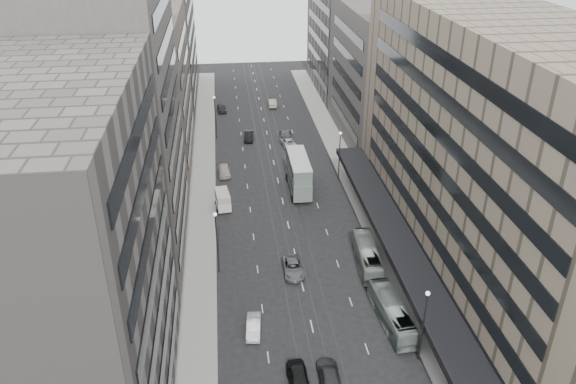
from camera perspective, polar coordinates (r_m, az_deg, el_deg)
name	(u,v)px	position (r m, az deg, el deg)	size (l,w,h in m)	color
ground	(313,333)	(60.59, 2.58, -14.08)	(220.00, 220.00, 0.00)	black
sidewalk_right	(349,172)	(93.52, 6.21, 2.01)	(4.00, 125.00, 0.15)	gray
sidewalk_left	(203,180)	(91.44, -8.63, 1.23)	(4.00, 125.00, 0.15)	gray
department_store	(499,161)	(65.33, 20.64, 2.96)	(19.20, 60.00, 30.00)	gray
building_right_mid	(387,75)	(104.81, 9.99, 11.59)	(15.00, 28.00, 24.00)	#4D4743
building_right_far	(351,30)	(132.54, 6.43, 16.06)	(15.00, 32.00, 28.00)	#66615C
building_left_a	(54,276)	(46.44, -22.69, -7.84)	(15.00, 28.00, 30.00)	#66615C
building_left_b	(108,124)	(68.99, -17.80, 6.57)	(15.00, 26.00, 34.00)	#4D4743
building_left_c	(139,91)	(95.65, -14.86, 9.85)	(15.00, 28.00, 25.00)	#706257
building_left_d	(156,38)	(127.00, -13.24, 15.02)	(15.00, 38.00, 28.00)	#66615C
lamp_right_near	(424,318)	(55.75, 13.68, -12.33)	(0.44, 0.44, 8.32)	#262628
lamp_right_far	(340,150)	(88.70, 5.27, 4.23)	(0.44, 0.44, 8.32)	#262628
lamp_left_near	(216,236)	(66.56, -7.28, -4.42)	(0.44, 0.44, 8.32)	#262628
lamp_left_far	(215,113)	(105.54, -7.43, 8.01)	(0.44, 0.44, 8.32)	#262628
bus_near	(392,313)	(61.78, 10.52, -11.98)	(2.30, 9.83, 2.74)	gray
bus_far	(367,255)	(70.08, 8.04, -6.40)	(2.31, 9.86, 2.75)	gray
double_decker	(299,173)	(86.01, 1.09, 1.94)	(3.15, 10.08, 5.51)	slate
panel_van	(223,199)	(82.21, -6.65, -0.75)	(2.48, 4.37, 2.62)	silver
sedan_0	(299,380)	(54.70, 1.12, -18.57)	(1.95, 4.84, 1.65)	black
sedan_1	(254,326)	(60.33, -3.52, -13.47)	(1.44, 4.14, 1.36)	silver
sedan_2	(293,267)	(68.47, 0.52, -7.67)	(2.37, 5.13, 1.43)	slate
sedan_3	(329,375)	(55.39, 4.21, -18.07)	(2.01, 4.95, 1.44)	#27272A
sedan_4	(224,171)	(92.42, -6.48, 2.16)	(1.86, 4.62, 1.57)	#B9AB99
sedan_5	(249,136)	(106.05, -4.00, 5.71)	(1.63, 4.68, 1.54)	black
sedan_6	(288,142)	(103.31, 0.00, 5.12)	(2.27, 4.91, 1.37)	beige
sedan_7	(286,134)	(106.48, -0.25, 5.90)	(2.30, 5.65, 1.64)	#515254
sedan_8	(222,108)	(121.41, -6.76, 8.46)	(1.76, 4.38, 1.49)	#242326
sedan_9	(272,103)	(123.82, -1.60, 9.05)	(1.66, 4.76, 1.57)	#A89E8B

